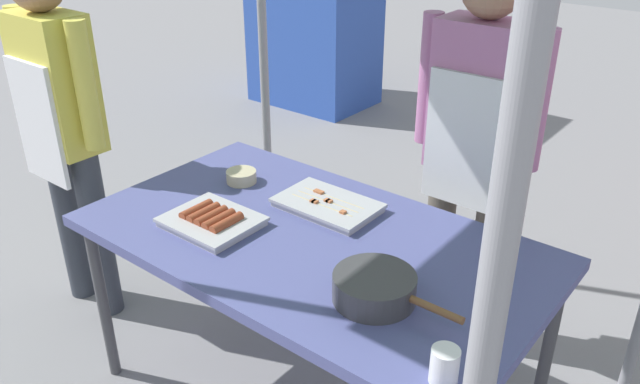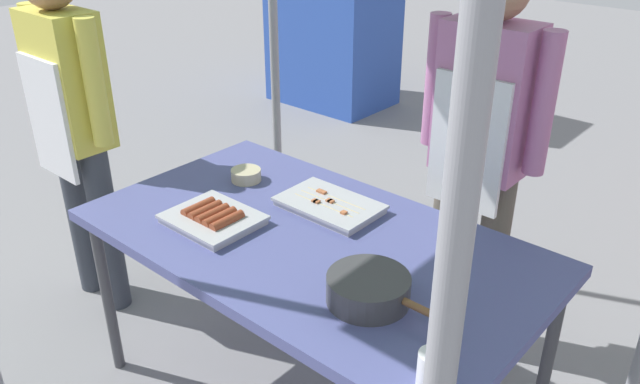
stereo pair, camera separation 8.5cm
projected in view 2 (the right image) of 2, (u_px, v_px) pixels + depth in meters
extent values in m
cube|color=#4C518C|center=(310.00, 241.00, 2.18)|extent=(1.60, 0.90, 0.04)
cylinder|color=#3F3F44|center=(107.00, 297.00, 2.52)|extent=(0.04, 0.04, 0.71)
cylinder|color=#3F3F44|center=(250.00, 223.00, 3.04)|extent=(0.04, 0.04, 0.71)
cylinder|color=#3F3F44|center=(547.00, 363.00, 2.18)|extent=(0.04, 0.04, 0.71)
cylinder|color=gray|center=(273.00, 26.00, 3.06)|extent=(0.04, 0.04, 2.39)
cube|color=#ADADB2|center=(213.00, 221.00, 2.24)|extent=(0.30, 0.25, 0.02)
cube|color=#ADADB2|center=(213.00, 217.00, 2.24)|extent=(0.31, 0.26, 0.01)
cylinder|color=brown|center=(199.00, 207.00, 2.28)|extent=(0.03, 0.14, 0.03)
cylinder|color=brown|center=(205.00, 211.00, 2.25)|extent=(0.03, 0.14, 0.03)
cylinder|color=brown|center=(213.00, 214.00, 2.23)|extent=(0.03, 0.14, 0.03)
cylinder|color=brown|center=(220.00, 218.00, 2.21)|extent=(0.03, 0.14, 0.03)
cylinder|color=brown|center=(227.00, 221.00, 2.19)|extent=(0.03, 0.14, 0.03)
cube|color=#ADADB2|center=(329.00, 207.00, 2.34)|extent=(0.36, 0.23, 0.02)
cube|color=#ADADB2|center=(329.00, 203.00, 2.33)|extent=(0.37, 0.24, 0.01)
cylinder|color=tan|center=(323.00, 205.00, 2.30)|extent=(0.28, 0.01, 0.01)
cube|color=#B7663D|center=(344.00, 214.00, 2.25)|extent=(0.02, 0.02, 0.02)
cube|color=#B7663D|center=(317.00, 203.00, 2.32)|extent=(0.02, 0.02, 0.02)
cube|color=#B7663D|center=(315.00, 202.00, 2.33)|extent=(0.02, 0.02, 0.02)
cylinder|color=tan|center=(329.00, 202.00, 2.33)|extent=(0.28, 0.01, 0.01)
cube|color=#B7663D|center=(329.00, 202.00, 2.33)|extent=(0.02, 0.02, 0.02)
cube|color=#B7663D|center=(331.00, 203.00, 2.32)|extent=(0.02, 0.02, 0.02)
cylinder|color=tan|center=(336.00, 199.00, 2.35)|extent=(0.28, 0.01, 0.01)
cube|color=#B7663D|center=(320.00, 192.00, 2.40)|extent=(0.02, 0.02, 0.02)
cube|color=#B7663D|center=(323.00, 194.00, 2.39)|extent=(0.02, 0.02, 0.02)
cylinder|color=#38383A|center=(368.00, 289.00, 1.83)|extent=(0.24, 0.24, 0.08)
cylinder|color=brown|center=(429.00, 313.00, 1.70)|extent=(0.16, 0.02, 0.02)
cylinder|color=#386B33|center=(369.00, 280.00, 1.81)|extent=(0.23, 0.23, 0.01)
cylinder|color=#BFB28C|center=(246.00, 175.00, 2.55)|extent=(0.12, 0.12, 0.05)
cylinder|color=white|center=(432.00, 370.00, 1.52)|extent=(0.07, 0.07, 0.10)
cylinder|color=#595147|center=(443.00, 248.00, 2.74)|extent=(0.12, 0.12, 0.82)
cylinder|color=#595147|center=(490.00, 267.00, 2.61)|extent=(0.12, 0.12, 0.82)
cube|color=#B26B9E|center=(486.00, 100.00, 2.36)|extent=(0.34, 0.20, 0.58)
cube|color=white|center=(467.00, 144.00, 2.35)|extent=(0.30, 0.02, 0.52)
cylinder|color=#B26B9E|center=(435.00, 81.00, 2.47)|extent=(0.08, 0.08, 0.52)
cylinder|color=#B26B9E|center=(544.00, 105.00, 2.22)|extent=(0.08, 0.08, 0.52)
cylinder|color=#333842|center=(81.00, 216.00, 3.01)|extent=(0.12, 0.12, 0.81)
cylinder|color=#333842|center=(107.00, 231.00, 2.88)|extent=(0.12, 0.12, 0.81)
cube|color=#D8CC4C|center=(67.00, 80.00, 2.64)|extent=(0.34, 0.20, 0.57)
cube|color=white|center=(48.00, 119.00, 2.63)|extent=(0.30, 0.02, 0.51)
cylinder|color=#D8CC4C|center=(39.00, 63.00, 2.75)|extent=(0.08, 0.08, 0.51)
cylinder|color=#D8CC4C|center=(94.00, 83.00, 2.49)|extent=(0.08, 0.08, 0.51)
cube|color=#2D51B2|center=(333.00, 2.00, 5.36)|extent=(1.00, 0.69, 1.74)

